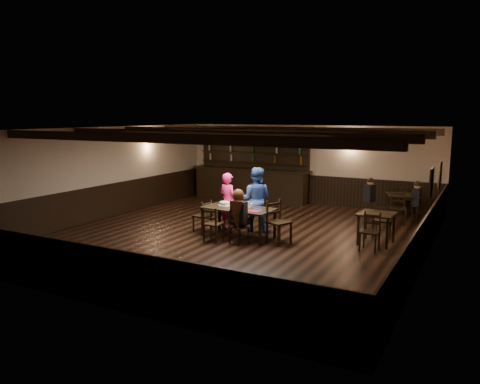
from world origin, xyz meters
The scene contains 25 objects.
ground centered at (0.00, 0.00, 0.00)m, with size 10.00×10.00×0.00m, color black.
room_shell centered at (0.01, 0.04, 1.75)m, with size 9.02×10.02×2.71m.
dining_table centered at (0.08, -0.12, 0.68)m, with size 1.82×0.98×0.75m.
chair_near_left centered at (-0.26, -0.84, 0.50)m, with size 0.41×0.39×0.86m.
chair_near_right centered at (0.37, -0.75, 0.48)m, with size 0.49×0.48×0.81m.
chair_end_left centered at (-0.94, -0.10, 0.49)m, with size 0.45×0.46×0.85m.
chair_end_right centered at (1.14, -0.16, 0.60)m, with size 0.61×0.62×1.03m.
chair_far_pushed centered at (-0.71, 1.04, 0.47)m, with size 0.50×0.49×0.81m.
woman_pink centered at (-0.51, 0.39, 0.77)m, with size 0.56×0.37×1.54m, color #D71788.
man_blue centered at (0.20, 0.63, 0.85)m, with size 0.83×0.65×1.70m, color navy.
seated_person centered at (0.40, -0.71, 0.86)m, with size 0.37×0.55×0.89m.
cake centered at (-0.37, -0.02, 0.80)m, with size 0.32×0.32×0.10m.
plate_stack_a centered at (0.07, -0.19, 0.83)m, with size 0.17×0.17×0.16m, color white.
plate_stack_b centered at (0.31, -0.13, 0.84)m, with size 0.15×0.15×0.18m, color white.
tea_light centered at (0.09, -0.03, 0.78)m, with size 0.06×0.06×0.06m.
salt_shaker centered at (0.46, -0.25, 0.79)m, with size 0.03×0.03×0.08m, color silver.
pepper_shaker centered at (0.46, -0.18, 0.79)m, with size 0.03×0.03×0.08m, color #A5A8AD.
drink_glass centered at (0.40, -0.02, 0.81)m, with size 0.08×0.08×0.12m, color silver.
menu_red centered at (0.58, -0.29, 0.75)m, with size 0.34×0.24×0.00m, color maroon.
menu_blue centered at (0.60, -0.07, 0.75)m, with size 0.26×0.18×0.00m, color #101850.
bar_counter centered at (-2.00, 4.72, 0.73)m, with size 4.44×0.70×2.20m.
back_table_a centered at (3.28, 0.87, 0.65)m, with size 0.84×0.84×0.75m.
back_table_b centered at (3.38, 3.89, 0.65)m, with size 1.08×1.08×0.75m.
bg_patron_left centered at (2.44, 3.80, 0.83)m, with size 0.31×0.40×0.73m.
bg_patron_right centered at (3.78, 3.74, 0.83)m, with size 0.24×0.37×0.72m.
Camera 1 is at (5.52, -10.21, 3.04)m, focal length 35.00 mm.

